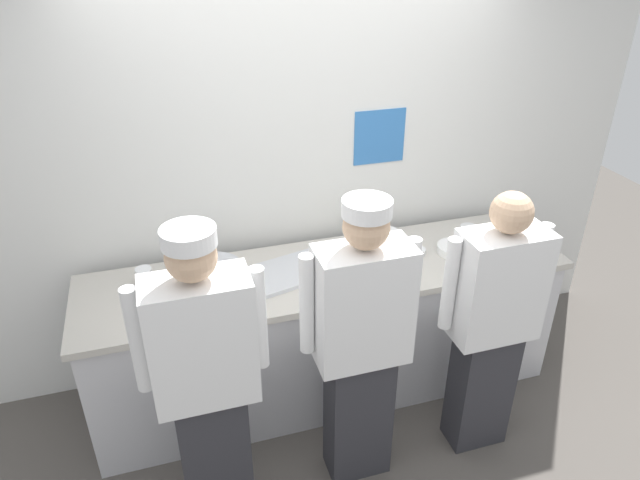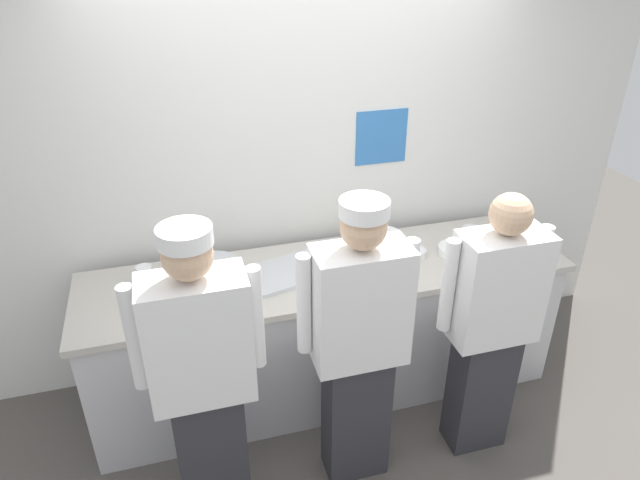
# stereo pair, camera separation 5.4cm
# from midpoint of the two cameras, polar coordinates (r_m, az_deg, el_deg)

# --- Properties ---
(ground_plane) EXTENTS (9.00, 9.00, 0.00)m
(ground_plane) POSITION_cam_midpoint_polar(r_m,az_deg,el_deg) (3.65, 2.93, -18.15)
(ground_plane) COLOR #514C47
(wall_back) EXTENTS (4.49, 0.11, 2.79)m
(wall_back) POSITION_cam_midpoint_polar(r_m,az_deg,el_deg) (3.56, -1.05, 7.95)
(wall_back) COLOR silver
(wall_back) RESTS_ON ground
(prep_counter) EXTENTS (2.86, 0.73, 0.90)m
(prep_counter) POSITION_cam_midpoint_polar(r_m,az_deg,el_deg) (3.61, 1.15, -8.96)
(prep_counter) COLOR silver
(prep_counter) RESTS_ON ground
(chef_near_left) EXTENTS (0.60, 0.24, 1.64)m
(chef_near_left) POSITION_cam_midpoint_polar(r_m,az_deg,el_deg) (2.71, -10.98, -13.20)
(chef_near_left) COLOR #2D2D33
(chef_near_left) RESTS_ON ground
(chef_center) EXTENTS (0.60, 0.24, 1.64)m
(chef_center) POSITION_cam_midpoint_polar(r_m,az_deg,el_deg) (2.86, 4.41, -10.08)
(chef_center) COLOR #2D2D33
(chef_center) RESTS_ON ground
(chef_far_right) EXTENTS (0.59, 0.24, 1.58)m
(chef_far_right) POSITION_cam_midpoint_polar(r_m,az_deg,el_deg) (3.17, 17.10, -7.99)
(chef_far_right) COLOR #2D2D33
(chef_far_right) RESTS_ON ground
(plate_stack_front) EXTENTS (0.22, 0.22, 0.05)m
(plate_stack_front) POSITION_cam_midpoint_polar(r_m,az_deg,el_deg) (3.60, 13.75, -0.99)
(plate_stack_front) COLOR white
(plate_stack_front) RESTS_ON prep_counter
(plate_stack_rear) EXTENTS (0.25, 0.25, 0.10)m
(plate_stack_rear) POSITION_cam_midpoint_polar(r_m,az_deg,el_deg) (3.57, 6.72, -0.14)
(plate_stack_rear) COLOR white
(plate_stack_rear) RESTS_ON prep_counter
(mixing_bowl_steel) EXTENTS (0.33, 0.33, 0.12)m
(mixing_bowl_steel) POSITION_cam_midpoint_polar(r_m,az_deg,el_deg) (3.25, -10.13, -3.36)
(mixing_bowl_steel) COLOR #B7BABF
(mixing_bowl_steel) RESTS_ON prep_counter
(sheet_tray) EXTENTS (0.56, 0.44, 0.02)m
(sheet_tray) POSITION_cam_midpoint_polar(r_m,az_deg,el_deg) (3.31, -2.70, -3.19)
(sheet_tray) COLOR #B7BABF
(sheet_tray) RESTS_ON prep_counter
(squeeze_bottle_primary) EXTENTS (0.06, 0.06, 0.19)m
(squeeze_bottle_primary) POSITION_cam_midpoint_polar(r_m,az_deg,el_deg) (3.35, 3.94, -1.22)
(squeeze_bottle_primary) COLOR #E5E066
(squeeze_bottle_primary) RESTS_ON prep_counter
(ramekin_yellow_sauce) EXTENTS (0.09, 0.09, 0.04)m
(ramekin_yellow_sauce) POSITION_cam_midpoint_polar(r_m,az_deg,el_deg) (3.59, 17.21, -1.61)
(ramekin_yellow_sauce) COLOR white
(ramekin_yellow_sauce) RESTS_ON prep_counter
(ramekin_orange_sauce) EXTENTS (0.11, 0.11, 0.04)m
(ramekin_orange_sauce) POSITION_cam_midpoint_polar(r_m,az_deg,el_deg) (3.54, 10.10, -1.20)
(ramekin_orange_sauce) COLOR white
(ramekin_orange_sauce) RESTS_ON prep_counter
(ramekin_green_sauce) EXTENTS (0.09, 0.09, 0.04)m
(ramekin_green_sauce) POSITION_cam_midpoint_polar(r_m,az_deg,el_deg) (3.45, 13.87, -2.52)
(ramekin_green_sauce) COLOR white
(ramekin_green_sauce) RESTS_ON prep_counter
(ramekin_red_sauce) EXTENTS (0.11, 0.11, 0.04)m
(ramekin_red_sauce) POSITION_cam_midpoint_polar(r_m,az_deg,el_deg) (3.88, 15.11, 1.00)
(ramekin_red_sauce) COLOR white
(ramekin_red_sauce) RESTS_ON prep_counter
(deli_cup) EXTENTS (0.09, 0.09, 0.11)m
(deli_cup) POSITION_cam_midpoint_polar(r_m,az_deg,el_deg) (3.34, -16.57, -3.36)
(deli_cup) COLOR white
(deli_cup) RESTS_ON prep_counter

